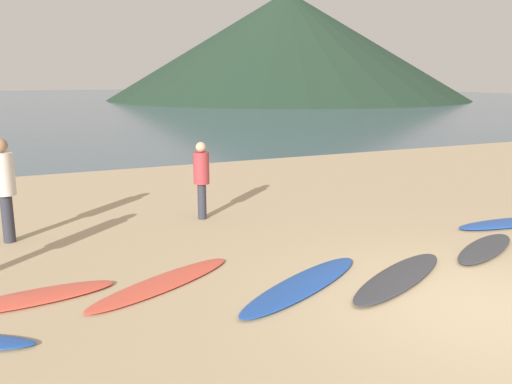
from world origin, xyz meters
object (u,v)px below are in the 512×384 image
at_px(surfboard_6, 485,248).
at_px(surfboard_7, 506,223).
at_px(surfboard_4, 303,284).
at_px(surfboard_2, 33,298).
at_px(person_1, 201,174).
at_px(person_2, 4,182).
at_px(surfboard_3, 163,283).
at_px(surfboard_5, 399,277).

xyz_separation_m(surfboard_6, surfboard_7, (1.58, 0.94, 0.00)).
bearing_deg(surfboard_4, surfboard_2, 134.36).
bearing_deg(surfboard_2, person_1, 34.75).
relative_size(surfboard_4, person_2, 1.50).
distance_m(surfboard_6, person_2, 8.04).
bearing_deg(surfboard_3, surfboard_5, -48.75).
relative_size(surfboard_6, person_1, 1.31).
height_order(surfboard_7, person_1, person_1).
bearing_deg(surfboard_5, person_2, 112.73).
distance_m(surfboard_2, surfboard_3, 1.64).
relative_size(surfboard_2, person_2, 1.16).
xyz_separation_m(surfboard_3, person_2, (-1.87, 2.99, 1.02)).
height_order(surfboard_2, surfboard_3, surfboard_2).
xyz_separation_m(surfboard_4, surfboard_7, (5.03, 1.03, 0.01)).
relative_size(surfboard_3, person_2, 1.39).
distance_m(surfboard_4, surfboard_5, 1.39).
xyz_separation_m(surfboard_6, person_1, (-3.53, 3.83, 0.86)).
relative_size(surfboard_4, person_1, 1.74).
distance_m(surfboard_3, surfboard_5, 3.28).
distance_m(surfboard_4, person_2, 5.35).
height_order(surfboard_3, surfboard_4, surfboard_4).
distance_m(surfboard_5, surfboard_6, 2.14).
distance_m(surfboard_7, person_1, 5.93).
bearing_deg(surfboard_7, person_2, 166.53).
relative_size(surfboard_7, person_1, 1.43).
bearing_deg(surfboard_2, surfboard_4, -24.14).
xyz_separation_m(surfboard_3, surfboard_7, (6.73, 0.16, 0.02)).
relative_size(surfboard_3, surfboard_7, 1.13).
bearing_deg(person_2, surfboard_6, -10.87).
distance_m(surfboard_4, surfboard_7, 5.13).
height_order(surfboard_5, person_1, person_1).
height_order(surfboard_4, person_1, person_1).
distance_m(surfboard_3, surfboard_4, 1.91).
bearing_deg(surfboard_2, surfboard_6, -14.65).
xyz_separation_m(surfboard_3, person_1, (1.63, 3.05, 0.88)).
distance_m(surfboard_2, person_2, 2.98).
distance_m(surfboard_4, surfboard_6, 3.46).
height_order(surfboard_2, surfboard_6, surfboard_6).
xyz_separation_m(surfboard_2, surfboard_7, (8.36, -0.04, 0.01)).
bearing_deg(person_2, surfboard_5, -23.04).
bearing_deg(surfboard_5, person_1, 81.63).
bearing_deg(surfboard_4, person_2, 104.85).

